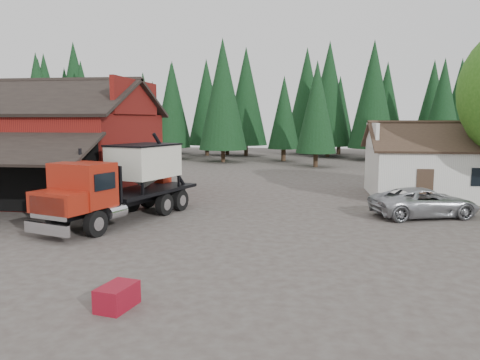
# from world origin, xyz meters

# --- Properties ---
(ground) EXTENTS (120.00, 120.00, 0.00)m
(ground) POSITION_xyz_m (0.00, 0.00, 0.00)
(ground) COLOR #413833
(ground) RESTS_ON ground
(red_barn) EXTENTS (12.80, 13.63, 7.18)m
(red_barn) POSITION_xyz_m (-11.00, 9.90, 2.69)
(red_barn) COLOR maroon
(red_barn) RESTS_ON ground
(farmhouse) EXTENTS (8.60, 6.42, 4.65)m
(farmhouse) POSITION_xyz_m (13.00, 13.00, 1.67)
(farmhouse) COLOR silver
(farmhouse) RESTS_ON ground
(conifer_backdrop) EXTENTS (76.00, 16.00, 16.00)m
(conifer_backdrop) POSITION_xyz_m (0.00, 42.00, 0.00)
(conifer_backdrop) COLOR black
(conifer_backdrop) RESTS_ON ground
(near_pine_a) EXTENTS (4.40, 4.40, 11.40)m
(near_pine_a) POSITION_xyz_m (-22.00, 28.00, 6.39)
(near_pine_a) COLOR #382619
(near_pine_a) RESTS_ON ground
(near_pine_b) EXTENTS (3.96, 3.96, 10.40)m
(near_pine_b) POSITION_xyz_m (6.00, 30.00, 5.89)
(near_pine_b) COLOR #382619
(near_pine_b) RESTS_ON ground
(near_pine_d) EXTENTS (5.28, 5.28, 13.40)m
(near_pine_d) POSITION_xyz_m (-4.00, 34.00, 7.39)
(near_pine_d) COLOR #382619
(near_pine_d) RESTS_ON ground
(feed_truck) EXTENTS (5.14, 9.30, 4.07)m
(feed_truck) POSITION_xyz_m (-3.48, 3.92, 1.90)
(feed_truck) COLOR black
(feed_truck) RESTS_ON ground
(silver_car) EXTENTS (5.60, 3.76, 1.43)m
(silver_car) POSITION_xyz_m (10.67, 6.61, 0.71)
(silver_car) COLOR #A7A9AF
(silver_car) RESTS_ON ground
(equip_box) EXTENTS (0.91, 1.22, 0.60)m
(equip_box) POSITION_xyz_m (0.23, -6.00, 0.30)
(equip_box) COLOR maroon
(equip_box) RESTS_ON ground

